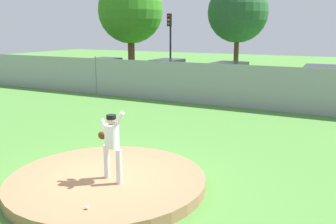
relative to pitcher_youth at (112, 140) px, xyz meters
name	(u,v)px	position (x,y,z in m)	size (l,w,h in m)	color
ground_plane	(204,127)	(-0.26, 6.13, -1.19)	(80.00, 80.00, 0.00)	#4C8438
asphalt_strip	(259,93)	(-0.26, 14.63, -1.18)	(44.00, 7.00, 0.01)	#2B2B2D
pitchers_mound	(107,182)	(-0.26, 0.13, -1.06)	(4.54, 4.54, 0.25)	#99704C
pitcher_youth	(112,140)	(0.00, 0.00, 0.00)	(0.78, 0.32, 1.63)	silver
baseball	(87,207)	(0.36, -1.35, -0.89)	(0.07, 0.07, 0.07)	white
chainlink_fence	(237,86)	(-0.26, 10.13, -0.19)	(39.87, 0.07, 2.08)	gray
parked_car_burgundy	(228,77)	(-2.22, 14.87, -0.41)	(2.13, 4.55, 1.62)	maroon
parked_car_navy	(167,73)	(-6.18, 14.70, -0.39)	(1.82, 4.03, 1.66)	#161E4C
parked_car_red	(103,70)	(-11.09, 14.61, -0.43)	(1.96, 4.22, 1.57)	#A81919
parked_car_white	(319,82)	(2.82, 15.01, -0.41)	(1.94, 4.64, 1.63)	silver
traffic_cone_orange	(131,82)	(-8.22, 13.62, -0.93)	(0.40, 0.40, 0.55)	orange
traffic_light_near	(170,34)	(-7.89, 18.49, 1.98)	(0.28, 0.46, 4.62)	black
tree_slender_far	(130,11)	(-12.92, 21.14, 3.82)	(5.45, 5.45, 7.75)	#4C331E
tree_broad_right	(238,12)	(-4.44, 23.73, 3.64)	(4.83, 4.83, 7.26)	#4C331E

